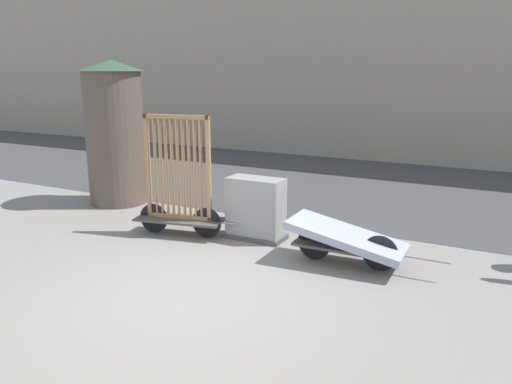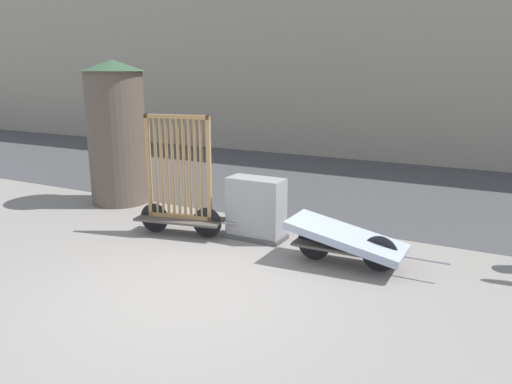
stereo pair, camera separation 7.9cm
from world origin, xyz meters
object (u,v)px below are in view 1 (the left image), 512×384
Objects in this scene: utility_cabinet at (256,211)px; advertising_column at (115,132)px; bike_cart_with_bedframe at (179,194)px; bike_cart_with_mattress at (347,239)px.

utility_cabinet is 0.35× the size of advertising_column.
bike_cart_with_bedframe reaches higher than bike_cart_with_mattress.
utility_cabinet is (-1.78, 0.46, 0.09)m from bike_cart_with_mattress.
bike_cart_with_bedframe is at bearing -25.62° from advertising_column.
bike_cart_with_bedframe is 2.11× the size of utility_cabinet.
bike_cart_with_mattress is at bearing -14.33° from utility_cabinet.
advertising_column is (-2.56, 1.23, 0.82)m from bike_cart_with_bedframe.
advertising_column is at bearing 142.91° from bike_cart_with_bedframe.
bike_cart_with_bedframe is 2.95m from advertising_column.
bike_cart_with_bedframe is 3.09m from bike_cart_with_mattress.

